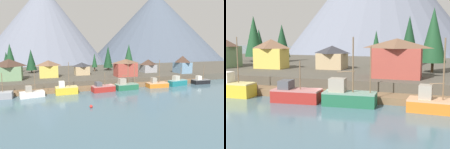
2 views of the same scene
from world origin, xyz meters
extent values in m
cube|color=#476675|center=(0.00, 20.00, -0.50)|extent=(400.00, 400.00, 1.00)
cube|color=brown|center=(0.00, 2.00, 0.50)|extent=(80.00, 4.00, 1.00)
cylinder|color=brown|center=(-12.00, 0.20, 0.80)|extent=(0.36, 0.36, 1.60)
cylinder|color=brown|center=(-4.00, 0.20, 0.80)|extent=(0.36, 0.36, 1.60)
cylinder|color=brown|center=(4.00, 0.20, 0.80)|extent=(0.36, 0.36, 1.60)
cylinder|color=brown|center=(12.00, 0.20, 0.80)|extent=(0.36, 0.36, 1.60)
cube|color=#4C473D|center=(0.00, 32.00, 1.25)|extent=(400.00, 56.00, 2.50)
cube|color=gold|center=(-14.86, -1.58, 1.00)|extent=(6.26, 2.88, 1.99)
cube|color=tan|center=(-14.86, -1.58, 2.09)|extent=(6.26, 2.88, 0.20)
cube|color=silver|center=(-16.19, -1.60, 2.99)|extent=(1.53, 1.99, 1.60)
cylinder|color=brown|center=(-14.10, -1.57, 5.71)|extent=(0.15, 0.15, 7.04)
cube|color=maroon|center=(-3.89, -2.03, 0.82)|extent=(7.10, 3.73, 1.64)
cube|color=#AD6C6A|center=(-3.89, -2.03, 1.74)|extent=(7.10, 3.73, 0.20)
cube|color=#4C4C51|center=(-5.51, -2.16, 2.46)|extent=(1.85, 2.57, 1.23)
cylinder|color=brown|center=(-3.38, -1.98, 3.88)|extent=(0.15, 0.15, 4.09)
cube|color=#1E5B3D|center=(3.95, -1.91, 0.84)|extent=(7.30, 3.51, 1.67)
cube|color=gray|center=(3.95, -1.91, 1.77)|extent=(7.30, 3.51, 0.20)
cube|color=gray|center=(2.27, -2.03, 2.78)|extent=(2.30, 2.03, 1.81)
cylinder|color=brown|center=(4.38, -1.88, 5.56)|extent=(0.20, 0.20, 7.37)
cylinder|color=brown|center=(6.72, -1.71, 4.95)|extent=(0.17, 0.17, 6.14)
cylinder|color=brown|center=(3.40, -1.95, 4.62)|extent=(2.45, 0.31, 0.31)
cube|color=#CC6B1E|center=(15.19, -1.92, 0.70)|extent=(7.25, 3.52, 1.39)
cube|color=tan|center=(15.19, -1.92, 1.49)|extent=(7.25, 3.52, 0.20)
cube|color=gray|center=(13.76, -1.85, 2.46)|extent=(1.65, 1.93, 1.75)
cylinder|color=brown|center=(15.82, -1.95, 5.38)|extent=(0.19, 0.19, 7.58)
cylinder|color=brown|center=(15.10, -1.92, 3.57)|extent=(1.80, 0.22, 0.32)
cube|color=#9E4238|center=(8.60, 9.80, 4.95)|extent=(7.91, 5.09, 4.90)
pyramid|color=brown|center=(8.60, 9.80, 8.20)|extent=(8.30, 5.34, 1.59)
cube|color=gold|center=(-18.91, 16.22, 4.63)|extent=(6.39, 4.14, 4.26)
pyramid|color=brown|center=(-18.91, 16.22, 7.74)|extent=(6.71, 4.34, 1.97)
cube|color=tan|center=(-6.18, 19.36, 4.15)|extent=(5.53, 5.03, 3.29)
pyramid|color=#2D2D33|center=(-6.18, 19.36, 6.58)|extent=(5.81, 5.29, 1.58)
cylinder|color=#4C3823|center=(-25.27, 32.40, 3.10)|extent=(0.50, 0.50, 1.19)
cone|color=#14381E|center=(-25.27, 32.40, 8.09)|extent=(4.37, 4.37, 8.80)
cylinder|color=#4C3823|center=(14.06, 18.99, 3.47)|extent=(0.50, 0.50, 1.95)
cone|color=#194223|center=(14.06, 18.99, 9.56)|extent=(4.91, 4.91, 10.23)
cylinder|color=#4C3823|center=(-33.01, 30.80, 3.17)|extent=(0.50, 0.50, 1.34)
cone|color=#194223|center=(-33.01, 30.80, 9.35)|extent=(5.02, 5.02, 11.03)
cylinder|color=#4C3823|center=(1.40, 28.22, 3.46)|extent=(0.50, 0.50, 1.92)
cone|color=#194223|center=(1.40, 28.22, 7.54)|extent=(2.49, 2.49, 6.25)
cylinder|color=#4C3823|center=(-35.30, 36.77, 3.07)|extent=(0.50, 0.50, 1.14)
cone|color=#14381E|center=(-35.30, 36.77, 7.53)|extent=(3.72, 3.72, 7.76)
cylinder|color=#4C3823|center=(8.60, 30.53, 3.16)|extent=(0.50, 0.50, 1.32)
cone|color=#14381E|center=(8.60, 30.53, 8.90)|extent=(4.47, 4.47, 10.15)
camera|label=1|loc=(-21.62, -59.41, 13.50)|focal=32.20mm
camera|label=2|loc=(15.11, -40.10, 9.32)|focal=48.10mm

